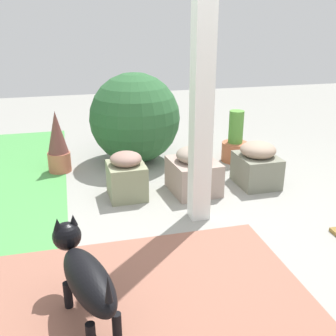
{
  "coord_description": "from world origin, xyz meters",
  "views": [
    {
      "loc": [
        -2.65,
        0.92,
        1.59
      ],
      "look_at": [
        0.31,
        0.17,
        0.42
      ],
      "focal_mm": 43.0,
      "sensor_mm": 36.0,
      "label": 1
    }
  ],
  "objects_px": {
    "round_shrub": "(135,118)",
    "terracotta_pot_spiky": "(58,143)",
    "porch_pillar": "(203,58)",
    "stone_planter_near": "(194,172)",
    "stone_planter_mid": "(127,176)",
    "dog": "(85,274)",
    "stone_planter_nearest": "(257,165)",
    "terracotta_pot_tall": "(235,143)"
  },
  "relations": [
    {
      "from": "terracotta_pot_tall",
      "to": "dog",
      "type": "bearing_deg",
      "value": 140.86
    },
    {
      "from": "dog",
      "to": "round_shrub",
      "type": "bearing_deg",
      "value": -15.7
    },
    {
      "from": "terracotta_pot_spiky",
      "to": "stone_planter_mid",
      "type": "bearing_deg",
      "value": -143.73
    },
    {
      "from": "stone_planter_nearest",
      "to": "porch_pillar",
      "type": "bearing_deg",
      "value": 123.77
    },
    {
      "from": "stone_planter_mid",
      "to": "terracotta_pot_tall",
      "type": "distance_m",
      "value": 1.51
    },
    {
      "from": "stone_planter_nearest",
      "to": "terracotta_pot_tall",
      "type": "bearing_deg",
      "value": -5.4
    },
    {
      "from": "stone_planter_mid",
      "to": "dog",
      "type": "bearing_deg",
      "value": 163.66
    },
    {
      "from": "porch_pillar",
      "to": "stone_planter_near",
      "type": "relative_size",
      "value": 5.08
    },
    {
      "from": "porch_pillar",
      "to": "stone_planter_near",
      "type": "height_order",
      "value": "porch_pillar"
    },
    {
      "from": "stone_planter_nearest",
      "to": "terracotta_pot_tall",
      "type": "xyz_separation_m",
      "value": [
        0.7,
        -0.07,
        -0.0
      ]
    },
    {
      "from": "stone_planter_nearest",
      "to": "stone_planter_near",
      "type": "relative_size",
      "value": 0.87
    },
    {
      "from": "dog",
      "to": "stone_planter_nearest",
      "type": "bearing_deg",
      "value": -48.83
    },
    {
      "from": "terracotta_pot_tall",
      "to": "dog",
      "type": "relative_size",
      "value": 0.8
    },
    {
      "from": "terracotta_pot_spiky",
      "to": "dog",
      "type": "distance_m",
      "value": 2.37
    },
    {
      "from": "stone_planter_near",
      "to": "terracotta_pot_tall",
      "type": "distance_m",
      "value": 1.0
    },
    {
      "from": "terracotta_pot_spiky",
      "to": "terracotta_pot_tall",
      "type": "height_order",
      "value": "terracotta_pot_spiky"
    },
    {
      "from": "stone_planter_nearest",
      "to": "terracotta_pot_tall",
      "type": "distance_m",
      "value": 0.7
    },
    {
      "from": "stone_planter_mid",
      "to": "terracotta_pot_spiky",
      "type": "relative_size",
      "value": 0.66
    },
    {
      "from": "round_shrub",
      "to": "terracotta_pot_spiky",
      "type": "relative_size",
      "value": 1.52
    },
    {
      "from": "round_shrub",
      "to": "terracotta_pot_spiky",
      "type": "xyz_separation_m",
      "value": [
        -0.13,
        0.85,
        -0.19
      ]
    },
    {
      "from": "stone_planter_nearest",
      "to": "round_shrub",
      "type": "bearing_deg",
      "value": 46.68
    },
    {
      "from": "stone_planter_near",
      "to": "stone_planter_mid",
      "type": "height_order",
      "value": "stone_planter_near"
    },
    {
      "from": "terracotta_pot_tall",
      "to": "dog",
      "type": "height_order",
      "value": "terracotta_pot_tall"
    },
    {
      "from": "porch_pillar",
      "to": "terracotta_pot_tall",
      "type": "bearing_deg",
      "value": -34.54
    },
    {
      "from": "terracotta_pot_spiky",
      "to": "terracotta_pot_tall",
      "type": "bearing_deg",
      "value": -94.41
    },
    {
      "from": "dog",
      "to": "terracotta_pot_spiky",
      "type": "bearing_deg",
      "value": 3.64
    },
    {
      "from": "porch_pillar",
      "to": "dog",
      "type": "distance_m",
      "value": 1.72
    },
    {
      "from": "stone_planter_near",
      "to": "stone_planter_nearest",
      "type": "bearing_deg",
      "value": -89.43
    },
    {
      "from": "round_shrub",
      "to": "stone_planter_nearest",
      "type": "bearing_deg",
      "value": -133.32
    },
    {
      "from": "porch_pillar",
      "to": "stone_planter_nearest",
      "type": "distance_m",
      "value": 1.42
    },
    {
      "from": "porch_pillar",
      "to": "stone_planter_nearest",
      "type": "relative_size",
      "value": 5.81
    },
    {
      "from": "porch_pillar",
      "to": "round_shrub",
      "type": "xyz_separation_m",
      "value": [
        1.49,
        0.27,
        -0.78
      ]
    },
    {
      "from": "stone_planter_near",
      "to": "terracotta_pot_tall",
      "type": "relative_size",
      "value": 0.86
    },
    {
      "from": "round_shrub",
      "to": "terracotta_pot_tall",
      "type": "relative_size",
      "value": 1.71
    },
    {
      "from": "porch_pillar",
      "to": "terracotta_pot_spiky",
      "type": "height_order",
      "value": "porch_pillar"
    },
    {
      "from": "terracotta_pot_tall",
      "to": "porch_pillar",
      "type": "bearing_deg",
      "value": 145.46
    },
    {
      "from": "stone_planter_nearest",
      "to": "stone_planter_mid",
      "type": "bearing_deg",
      "value": 88.9
    },
    {
      "from": "porch_pillar",
      "to": "round_shrub",
      "type": "bearing_deg",
      "value": 10.29
    },
    {
      "from": "porch_pillar",
      "to": "stone_planter_mid",
      "type": "distance_m",
      "value": 1.31
    },
    {
      "from": "porch_pillar",
      "to": "terracotta_pot_spiky",
      "type": "distance_m",
      "value": 2.01
    },
    {
      "from": "porch_pillar",
      "to": "stone_planter_nearest",
      "type": "xyz_separation_m",
      "value": [
        0.51,
        -0.76,
        -1.08
      ]
    },
    {
      "from": "round_shrub",
      "to": "terracotta_pot_spiky",
      "type": "height_order",
      "value": "round_shrub"
    }
  ]
}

